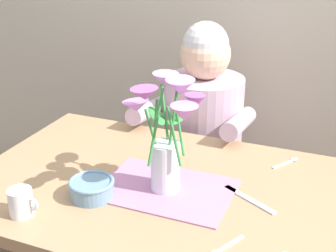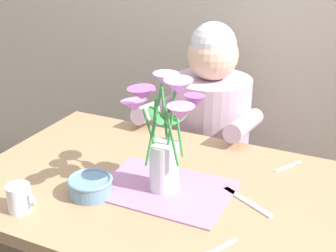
# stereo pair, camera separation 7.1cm
# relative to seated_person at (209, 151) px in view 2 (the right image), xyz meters

# --- Properties ---
(dining_table) EXTENTS (1.20, 0.80, 0.74)m
(dining_table) POSITION_rel_seated_person_xyz_m (0.06, -0.62, 0.08)
(dining_table) COLOR #9E7A56
(dining_table) RESTS_ON ground_plane
(seated_person) EXTENTS (0.45, 0.47, 1.14)m
(seated_person) POSITION_rel_seated_person_xyz_m (0.00, 0.00, 0.00)
(seated_person) COLOR #4C4C56
(seated_person) RESTS_ON ground_plane
(striped_placemat) EXTENTS (0.40, 0.28, 0.00)m
(striped_placemat) POSITION_rel_seated_person_xyz_m (0.09, -0.64, 0.18)
(striped_placemat) COLOR #B275A3
(striped_placemat) RESTS_ON dining_table
(flower_vase) EXTENTS (0.25, 0.29, 0.36)m
(flower_vase) POSITION_rel_seated_person_xyz_m (0.09, -0.64, 0.38)
(flower_vase) COLOR silver
(flower_vase) RESTS_ON dining_table
(ceramic_bowl) EXTENTS (0.14, 0.14, 0.06)m
(ceramic_bowl) POSITION_rel_seated_person_xyz_m (-0.10, -0.76, 0.21)
(ceramic_bowl) COLOR #6689A8
(ceramic_bowl) RESTS_ON dining_table
(dinner_knife) EXTENTS (0.18, 0.11, 0.00)m
(dinner_knife) POSITION_rel_seated_person_xyz_m (0.34, -0.60, 0.18)
(dinner_knife) COLOR silver
(dinner_knife) RESTS_ON dining_table
(coffee_cup) EXTENTS (0.09, 0.07, 0.08)m
(coffee_cup) POSITION_rel_seated_person_xyz_m (-0.23, -0.91, 0.22)
(coffee_cup) COLOR silver
(coffee_cup) RESTS_ON dining_table
(spoon_0) EXTENTS (0.08, 0.11, 0.01)m
(spoon_0) POSITION_rel_seated_person_xyz_m (0.41, -0.31, 0.18)
(spoon_0) COLOR silver
(spoon_0) RESTS_ON dining_table
(spoon_1) EXTENTS (0.07, 0.11, 0.01)m
(spoon_1) POSITION_rel_seated_person_xyz_m (0.33, -0.85, 0.18)
(spoon_1) COLOR silver
(spoon_1) RESTS_ON dining_table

